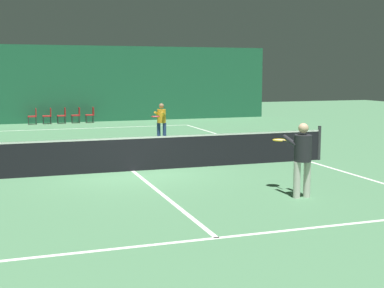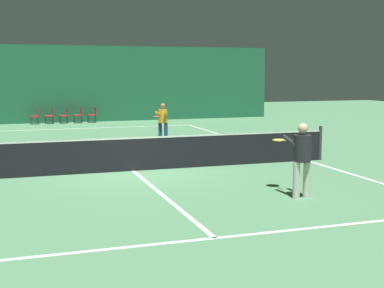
# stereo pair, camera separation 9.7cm
# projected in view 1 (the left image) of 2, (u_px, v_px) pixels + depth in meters

# --- Properties ---
(ground_plane) EXTENTS (60.00, 60.00, 0.00)m
(ground_plane) POSITION_uv_depth(u_px,v_px,m) (133.00, 171.00, 14.87)
(ground_plane) COLOR #4C7F56
(backdrop_curtain) EXTENTS (23.00, 0.12, 4.17)m
(backdrop_curtain) POSITION_uv_depth(u_px,v_px,m) (71.00, 84.00, 29.02)
(backdrop_curtain) COLOR #1E5B3D
(backdrop_curtain) RESTS_ON ground
(court_line_baseline_far) EXTENTS (11.00, 0.10, 0.00)m
(court_line_baseline_far) POSITION_uv_depth(u_px,v_px,m) (80.00, 128.00, 26.03)
(court_line_baseline_far) COLOR white
(court_line_baseline_far) RESTS_ON ground
(court_line_service_far) EXTENTS (8.25, 0.10, 0.00)m
(court_line_service_far) POSITION_uv_depth(u_px,v_px,m) (97.00, 142.00, 20.87)
(court_line_service_far) COLOR white
(court_line_service_far) RESTS_ON ground
(court_line_service_near) EXTENTS (8.25, 0.10, 0.00)m
(court_line_service_near) POSITION_uv_depth(u_px,v_px,m) (217.00, 238.00, 8.87)
(court_line_service_near) COLOR white
(court_line_service_near) RESTS_ON ground
(court_line_sideline_right) EXTENTS (0.10, 23.80, 0.00)m
(court_line_sideline_right) POSITION_uv_depth(u_px,v_px,m) (306.00, 160.00, 16.63)
(court_line_sideline_right) COLOR white
(court_line_sideline_right) RESTS_ON ground
(court_line_centre) EXTENTS (0.10, 12.80, 0.00)m
(court_line_centre) POSITION_uv_depth(u_px,v_px,m) (133.00, 171.00, 14.87)
(court_line_centre) COLOR white
(court_line_centre) RESTS_ON ground
(tennis_net) EXTENTS (12.00, 0.10, 1.07)m
(tennis_net) POSITION_uv_depth(u_px,v_px,m) (133.00, 153.00, 14.80)
(tennis_net) COLOR black
(tennis_net) RESTS_ON ground
(player_near) EXTENTS (0.43, 1.35, 1.64)m
(player_near) POSITION_uv_depth(u_px,v_px,m) (302.00, 154.00, 11.65)
(player_near) COLOR beige
(player_near) RESTS_ON ground
(player_far) EXTENTS (0.92, 1.28, 1.51)m
(player_far) POSITION_uv_depth(u_px,v_px,m) (161.00, 119.00, 21.11)
(player_far) COLOR navy
(player_far) RESTS_ON ground
(courtside_chair_0) EXTENTS (0.44, 0.44, 0.84)m
(courtside_chair_0) POSITION_uv_depth(u_px,v_px,m) (34.00, 115.00, 28.08)
(courtside_chair_0) COLOR #2D2D2D
(courtside_chair_0) RESTS_ON ground
(courtside_chair_1) EXTENTS (0.44, 0.44, 0.84)m
(courtside_chair_1) POSITION_uv_depth(u_px,v_px,m) (48.00, 115.00, 28.32)
(courtside_chair_1) COLOR #2D2D2D
(courtside_chair_1) RESTS_ON ground
(courtside_chair_2) EXTENTS (0.44, 0.44, 0.84)m
(courtside_chair_2) POSITION_uv_depth(u_px,v_px,m) (63.00, 114.00, 28.56)
(courtside_chair_2) COLOR #2D2D2D
(courtside_chair_2) RESTS_ON ground
(courtside_chair_3) EXTENTS (0.44, 0.44, 0.84)m
(courtside_chair_3) POSITION_uv_depth(u_px,v_px,m) (77.00, 114.00, 28.80)
(courtside_chair_3) COLOR #2D2D2D
(courtside_chair_3) RESTS_ON ground
(courtside_chair_4) EXTENTS (0.44, 0.44, 0.84)m
(courtside_chair_4) POSITION_uv_depth(u_px,v_px,m) (91.00, 114.00, 29.04)
(courtside_chair_4) COLOR #2D2D2D
(courtside_chair_4) RESTS_ON ground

